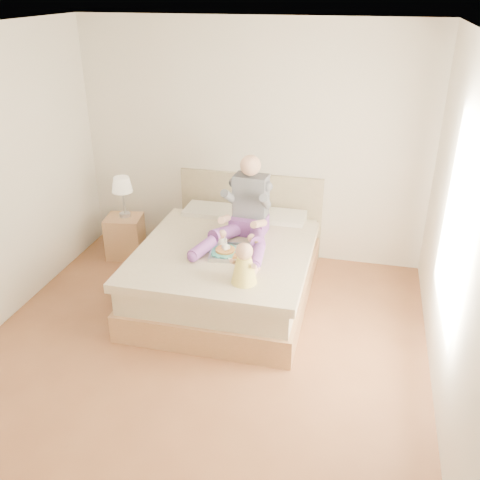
% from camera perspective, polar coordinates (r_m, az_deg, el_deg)
% --- Properties ---
extents(room, '(4.02, 4.22, 2.71)m').
position_cam_1_polar(room, '(4.16, -3.99, 4.64)').
color(room, brown).
rests_on(room, ground).
extents(bed, '(1.70, 2.18, 1.00)m').
position_cam_1_polar(bed, '(5.62, -1.14, -2.74)').
color(bed, '#966C46').
rests_on(bed, ground).
extents(nightstand, '(0.47, 0.43, 0.50)m').
position_cam_1_polar(nightstand, '(6.55, -12.15, 0.38)').
color(nightstand, '#966C46').
rests_on(nightstand, ground).
extents(lamp, '(0.24, 0.24, 0.48)m').
position_cam_1_polar(lamp, '(6.33, -12.46, 5.56)').
color(lamp, silver).
rests_on(lamp, nightstand).
extents(adult, '(0.73, 1.06, 0.86)m').
position_cam_1_polar(adult, '(5.46, 0.59, 2.73)').
color(adult, '#653381').
rests_on(adult, bed).
extents(tray, '(0.54, 0.45, 0.14)m').
position_cam_1_polar(tray, '(5.20, -0.48, -1.17)').
color(tray, silver).
rests_on(tray, bed).
extents(baby, '(0.25, 0.35, 0.39)m').
position_cam_1_polar(baby, '(4.67, 0.49, -2.81)').
color(baby, '#F5DE4D').
rests_on(baby, bed).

